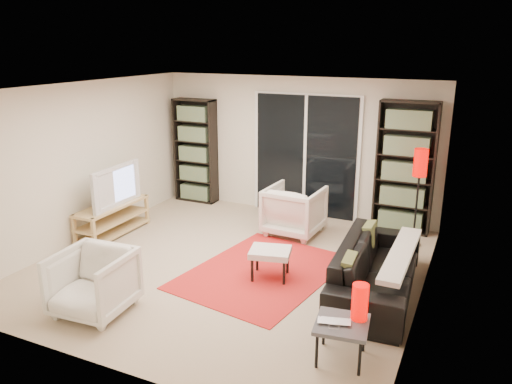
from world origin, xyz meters
TOP-DOWN VIEW (x-y plane):
  - floor at (0.00, 0.00)m, footprint 5.00×5.00m
  - wall_back at (0.00, 2.50)m, footprint 5.00×0.02m
  - wall_front at (0.00, -2.50)m, footprint 5.00×0.02m
  - wall_left at (-2.50, 0.00)m, footprint 0.02×5.00m
  - wall_right at (2.50, 0.00)m, footprint 0.02×5.00m
  - ceiling at (0.00, 0.00)m, footprint 5.00×5.00m
  - sliding_door at (0.20, 2.46)m, footprint 1.92×0.08m
  - bookshelf_left at (-1.95, 2.33)m, footprint 0.80×0.30m
  - bookshelf_right at (1.90, 2.33)m, footprint 0.90×0.30m
  - tv_stand at (-2.23, 0.23)m, footprint 0.43×1.35m
  - tv at (-2.21, 0.23)m, footprint 0.18×1.11m
  - rug at (0.50, -0.03)m, footprint 2.01×2.50m
  - sofa at (1.98, 0.05)m, footprint 0.99×2.25m
  - armchair_back at (0.37, 1.48)m, footprint 0.88×0.90m
  - armchair_front at (-0.81, -1.76)m, footprint 0.84×0.86m
  - ottoman at (0.65, -0.14)m, footprint 0.60×0.53m
  - side_table at (1.96, -1.45)m, footprint 0.56×0.56m
  - laptop at (1.90, -1.53)m, footprint 0.36×0.28m
  - table_lamp at (2.09, -1.31)m, footprint 0.16×0.16m
  - floor_lamp at (2.19, 1.77)m, footprint 0.22×0.22m

SIDE VIEW (x-z plane):
  - floor at x=0.00m, z-range 0.00..0.00m
  - rug at x=0.50m, z-range 0.00..0.01m
  - tv_stand at x=-2.23m, z-range 0.01..0.51m
  - sofa at x=1.98m, z-range 0.00..0.64m
  - ottoman at x=0.65m, z-range 0.14..0.54m
  - side_table at x=1.96m, z-range 0.16..0.56m
  - armchair_front at x=-0.81m, z-range 0.00..0.74m
  - armchair_back at x=0.37m, z-range 0.00..0.78m
  - laptop at x=1.90m, z-range 0.40..0.42m
  - table_lamp at x=2.09m, z-range 0.40..0.76m
  - tv at x=-2.21m, z-range 0.50..1.13m
  - bookshelf_left at x=-1.95m, z-range 0.00..1.95m
  - sliding_door at x=0.20m, z-range -0.03..2.13m
  - bookshelf_right at x=1.90m, z-range 0.00..2.10m
  - floor_lamp at x=2.19m, z-range 0.40..1.88m
  - wall_back at x=0.00m, z-range 0.00..2.40m
  - wall_front at x=0.00m, z-range 0.00..2.40m
  - wall_left at x=-2.50m, z-range 0.00..2.40m
  - wall_right at x=2.50m, z-range 0.00..2.40m
  - ceiling at x=0.00m, z-range 2.39..2.41m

